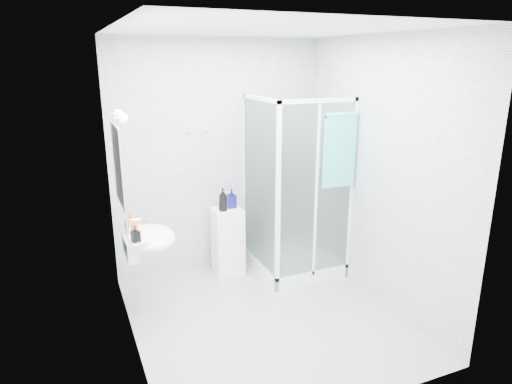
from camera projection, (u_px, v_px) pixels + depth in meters
name	position (u px, v px, depth m)	size (l,w,h in m)	color
room	(267.00, 187.00, 3.98)	(2.40, 2.60, 2.60)	silver
shower_enclosure	(292.00, 236.00, 5.15)	(0.90, 0.95, 2.00)	white
wall_basin	(147.00, 239.00, 4.15)	(0.46, 0.56, 0.35)	white
mirror	(118.00, 166.00, 3.87)	(0.02, 0.60, 0.70)	white
vanity_lights	(120.00, 116.00, 3.77)	(0.10, 0.40, 0.08)	silver
wall_hooks	(197.00, 132.00, 4.90)	(0.23, 0.06, 0.03)	silver
storage_cabinet	(228.00, 241.00, 5.17)	(0.33, 0.35, 0.76)	white
hand_towel	(340.00, 148.00, 4.62)	(0.36, 0.05, 0.76)	#33C1AD
shampoo_bottle_a	(223.00, 200.00, 4.98)	(0.10, 0.10, 0.26)	black
shampoo_bottle_b	(232.00, 198.00, 5.10)	(0.10, 0.10, 0.22)	#0F0B47
soap_dispenser_orange	(131.00, 222.00, 4.16)	(0.13, 0.13, 0.17)	#DF571A
soap_dispenser_black	(136.00, 234.00, 3.89)	(0.07, 0.07, 0.15)	black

